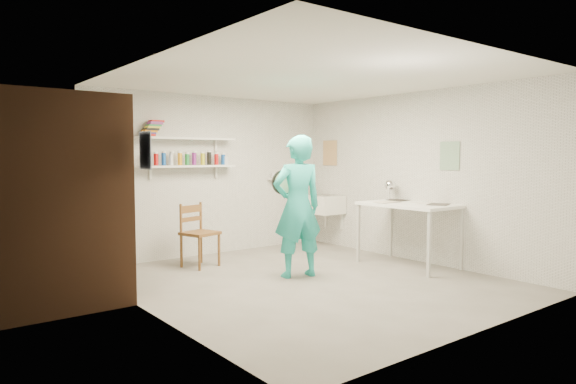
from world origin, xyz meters
TOP-DOWN VIEW (x-y plane):
  - floor at (0.00, 0.00)m, footprint 4.00×4.50m
  - ceiling at (0.00, 0.00)m, footprint 4.00×4.50m
  - wall_back at (0.00, 2.26)m, footprint 4.00×0.02m
  - wall_front at (0.00, -2.26)m, footprint 4.00×0.02m
  - wall_left at (-2.01, 0.00)m, footprint 0.02×4.50m
  - wall_right at (2.01, 0.00)m, footprint 0.02×4.50m
  - doorway_recess at (-1.99, 1.05)m, footprint 0.02×0.90m
  - corridor_box at (-2.70, 1.05)m, footprint 1.40×1.50m
  - door_lintel at (-1.97, 1.05)m, footprint 0.06×1.05m
  - door_jamb_near at (-1.97, 0.55)m, footprint 0.06×0.10m
  - door_jamb_far at (-1.97, 1.55)m, footprint 0.06×0.10m
  - shelf_lower at (-0.50, 2.13)m, footprint 1.50×0.22m
  - shelf_upper at (-0.50, 2.13)m, footprint 1.50×0.22m
  - ledge_shelf at (1.35, 2.17)m, footprint 0.70×0.14m
  - poster_left at (-1.99, 0.05)m, footprint 0.01×0.28m
  - poster_right_a at (1.99, 1.80)m, footprint 0.01×0.34m
  - poster_right_b at (1.99, -0.55)m, footprint 0.01×0.30m
  - belfast_sink at (1.75, 1.70)m, footprint 0.48×0.60m
  - man at (0.05, 0.27)m, footprint 0.72×0.56m
  - wall_clock at (-0.00, 0.49)m, footprint 0.31×0.11m
  - wooden_chair at (-0.63, 1.53)m, footprint 0.52×0.51m
  - work_table at (1.64, -0.16)m, footprint 0.77×1.28m
  - desk_lamp at (1.85, 0.35)m, footprint 0.16×0.16m
  - spray_cans at (-0.50, 2.13)m, footprint 1.34×0.06m
  - book_stack at (-1.03, 2.13)m, footprint 0.32×0.14m
  - ledge_pots at (1.35, 2.17)m, footprint 0.48×0.07m
  - papers at (1.64, -0.16)m, footprint 0.30×0.22m

SIDE VIEW (x-z plane):
  - floor at x=0.00m, z-range -0.02..0.00m
  - work_table at x=1.64m, z-range 0.00..0.86m
  - wooden_chair at x=-0.63m, z-range 0.00..0.91m
  - belfast_sink at x=1.75m, z-range 0.55..0.85m
  - papers at x=1.64m, z-range 0.86..0.87m
  - man at x=0.05m, z-range 0.00..1.75m
  - doorway_recess at x=-1.99m, z-range 0.00..2.00m
  - door_jamb_near at x=-1.97m, z-range 0.00..2.00m
  - door_jamb_far at x=-1.97m, z-range 0.00..2.00m
  - corridor_box at x=-2.70m, z-range 0.00..2.10m
  - desk_lamp at x=1.85m, z-range 1.00..1.16m
  - ledge_shelf at x=1.35m, z-range 1.11..1.14m
  - wall_clock at x=0.00m, z-range 1.01..1.32m
  - ledge_pots at x=1.35m, z-range 1.14..1.22m
  - wall_back at x=0.00m, z-range 0.00..2.40m
  - wall_front at x=0.00m, z-range 0.00..2.40m
  - wall_left at x=-2.01m, z-range 0.00..2.40m
  - wall_right at x=2.01m, z-range 0.00..2.40m
  - shelf_lower at x=-0.50m, z-range 1.34..1.36m
  - spray_cans at x=-0.50m, z-range 1.36..1.53m
  - poster_right_b at x=1.99m, z-range 1.31..1.69m
  - poster_left at x=-1.99m, z-range 1.37..1.73m
  - poster_right_a at x=1.99m, z-range 1.34..1.76m
  - shelf_upper at x=-0.50m, z-range 1.74..1.76m
  - book_stack at x=-1.03m, z-range 1.77..1.99m
  - door_lintel at x=-1.97m, z-range 2.00..2.10m
  - ceiling at x=0.00m, z-range 2.40..2.42m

